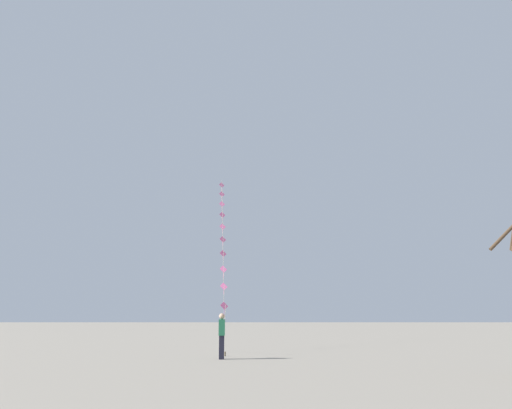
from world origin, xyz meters
TOP-DOWN VIEW (x-y plane):
  - ground_plane at (0.00, 20.00)m, footprint 160.00×160.00m
  - kite_train at (-3.25, 30.41)m, footprint 1.36×14.75m
  - kite_flyer at (-2.70, 21.17)m, footprint 0.26×0.61m

SIDE VIEW (x-z plane):
  - ground_plane at x=0.00m, z-range 0.00..0.00m
  - kite_flyer at x=-2.70m, z-range 0.05..1.76m
  - kite_train at x=-3.25m, z-range 0.28..10.97m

